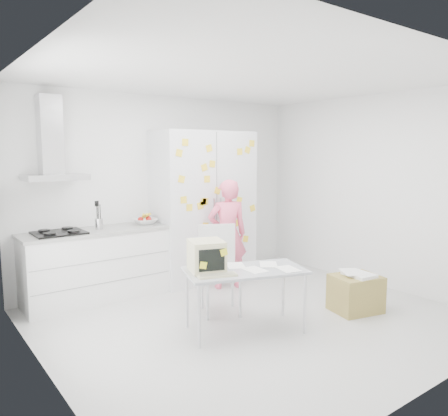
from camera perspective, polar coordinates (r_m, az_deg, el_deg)
floor at (r=5.19m, az=3.88°, el=-14.28°), size 4.50×4.00×0.02m
walls at (r=5.42m, az=-0.95°, el=1.51°), size 4.52×4.01×2.70m
ceiling at (r=4.89m, az=4.17°, el=16.73°), size 4.50×4.00×0.02m
counter_run at (r=5.88m, az=-16.29°, el=-7.03°), size 1.84×0.63×1.28m
range_hood at (r=5.69m, az=-21.62°, el=7.41°), size 0.70×0.48×1.01m
tall_cabinet at (r=6.48m, az=-2.65°, el=0.24°), size 1.50×0.68×2.20m
person at (r=6.07m, az=0.44°, el=-3.44°), size 0.65×0.54×1.53m
desk at (r=4.57m, az=-0.38°, el=-7.19°), size 1.38×0.99×1.00m
chair at (r=5.23m, az=-0.64°, el=-7.21°), size 0.62×0.62×1.04m
cardboard_box at (r=5.55m, az=16.83°, el=-10.56°), size 0.63×0.55×0.48m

